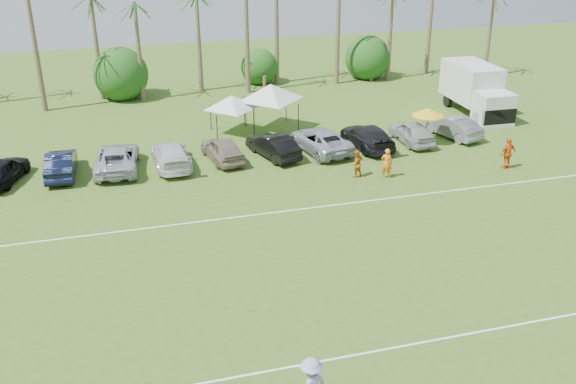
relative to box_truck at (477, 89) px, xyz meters
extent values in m
cube|color=white|center=(-19.76, -24.62, -1.94)|extent=(80.00, 0.10, 0.01)
cube|color=white|center=(-19.76, -12.62, -1.94)|extent=(80.00, 0.10, 0.01)
cone|color=brown|center=(-31.76, 11.38, 3.05)|extent=(0.44, 0.44, 10.00)
cone|color=brown|center=(-27.76, 11.38, 3.55)|extent=(0.44, 0.44, 11.00)
cone|color=brown|center=(-23.76, 11.38, 2.05)|extent=(0.44, 0.44, 8.00)
cone|color=brown|center=(-19.76, 11.38, 2.55)|extent=(0.44, 0.44, 9.00)
cone|color=brown|center=(-15.76, 11.38, 3.05)|extent=(0.44, 0.44, 10.00)
cone|color=brown|center=(-11.76, 11.38, 3.55)|extent=(0.44, 0.44, 11.00)
cone|color=brown|center=(-6.76, 11.38, 2.05)|extent=(0.44, 0.44, 8.00)
cone|color=brown|center=(-1.76, 11.38, 2.55)|extent=(0.44, 0.44, 9.00)
cone|color=brown|center=(3.24, 11.38, 3.05)|extent=(0.44, 0.44, 10.00)
cone|color=brown|center=(7.24, 11.38, 3.55)|extent=(0.44, 0.44, 11.00)
cylinder|color=brown|center=(-25.76, 12.38, -1.25)|extent=(0.30, 0.30, 1.40)
sphere|color=#164613|center=(-25.76, 12.38, -0.15)|extent=(4.00, 4.00, 4.00)
cylinder|color=brown|center=(-13.76, 12.38, -1.25)|extent=(0.30, 0.30, 1.40)
sphere|color=#164613|center=(-13.76, 12.38, -0.15)|extent=(4.00, 4.00, 4.00)
cylinder|color=brown|center=(-3.76, 12.38, -1.25)|extent=(0.30, 0.30, 1.40)
sphere|color=#164613|center=(-3.76, 12.38, -0.15)|extent=(4.00, 4.00, 4.00)
imported|color=orange|center=(-11.63, -9.85, -1.04)|extent=(0.77, 0.63, 1.81)
imported|color=#D06317|center=(-13.30, -9.22, -1.13)|extent=(0.93, 0.80, 1.64)
imported|color=#E35819|center=(-4.00, -10.49, -0.97)|extent=(1.20, 0.63, 1.95)
cube|color=silver|center=(0.02, 0.89, 0.31)|extent=(2.90, 5.15, 2.76)
cube|color=silver|center=(-0.08, -2.65, -0.79)|extent=(2.59, 2.06, 2.32)
cube|color=black|center=(-0.10, -3.47, -1.12)|extent=(2.55, 0.40, 1.10)
cube|color=#E5590C|center=(1.41, 0.85, -0.18)|extent=(0.07, 1.77, 0.99)
cylinder|color=black|center=(-1.17, -2.39, -1.45)|extent=(0.36, 1.00, 0.99)
cylinder|color=black|center=(1.03, -2.46, -1.45)|extent=(0.36, 1.00, 0.99)
cylinder|color=black|center=(-1.04, 2.24, -1.45)|extent=(0.36, 1.00, 0.99)
cylinder|color=black|center=(1.16, 2.18, -1.45)|extent=(0.36, 1.00, 0.99)
cylinder|color=black|center=(-20.07, -0.90, -1.03)|extent=(0.06, 0.06, 1.84)
cylinder|color=black|center=(-17.52, -0.90, -1.03)|extent=(0.06, 0.06, 1.84)
cylinder|color=black|center=(-20.07, 1.65, -1.03)|extent=(0.06, 0.06, 1.84)
cylinder|color=black|center=(-17.52, 1.65, -1.03)|extent=(0.06, 0.06, 1.84)
pyramid|color=silver|center=(-18.80, 0.38, 0.81)|extent=(3.97, 3.97, 0.92)
cylinder|color=black|center=(-17.55, -1.11, -0.84)|extent=(0.06, 0.06, 2.22)
cylinder|color=black|center=(-14.42, -1.11, -0.84)|extent=(0.06, 0.06, 2.22)
cylinder|color=black|center=(-17.55, 2.02, -0.84)|extent=(0.06, 0.06, 2.22)
cylinder|color=black|center=(-14.42, 2.02, -0.84)|extent=(0.06, 0.06, 2.22)
pyramid|color=silver|center=(-15.98, 0.46, 1.38)|extent=(4.80, 4.80, 1.11)
cylinder|color=black|center=(-6.69, -5.14, -0.85)|extent=(0.05, 0.05, 2.21)
cone|color=gold|center=(-6.69, -5.14, 0.26)|extent=(2.21, 2.21, 0.50)
imported|color=black|center=(-33.20, -4.49, -1.20)|extent=(3.03, 4.70, 1.49)
imported|color=black|center=(-29.99, -4.36, -1.20)|extent=(1.72, 4.56, 1.49)
imported|color=#AFB3BC|center=(-26.78, -4.34, -1.20)|extent=(2.94, 5.55, 1.49)
imported|color=silver|center=(-23.57, -4.59, -1.20)|extent=(2.21, 5.18, 1.49)
imported|color=gray|center=(-20.36, -4.50, -1.20)|extent=(2.44, 4.59, 1.49)
imported|color=black|center=(-17.16, -4.71, -1.20)|extent=(2.83, 4.78, 1.49)
imported|color=#9AA1A9|center=(-13.95, -4.62, -1.20)|extent=(3.36, 5.70, 1.49)
imported|color=black|center=(-10.74, -4.73, -1.20)|extent=(2.51, 5.29, 1.49)
imported|color=#B5B5B6|center=(-7.53, -4.69, -1.20)|extent=(1.81, 4.39, 1.49)
imported|color=gray|center=(-4.32, -4.36, -1.20)|extent=(2.77, 4.78, 1.49)
camera|label=1|loc=(-26.60, -41.77, 12.80)|focal=40.00mm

